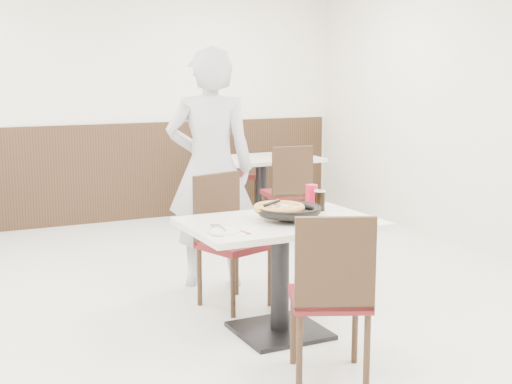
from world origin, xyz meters
name	(u,v)px	position (x,y,z in m)	size (l,w,h in m)	color
floor	(213,320)	(0.00, 0.00, 0.00)	(7.00, 7.00, 0.00)	silver
wall_back	(88,97)	(0.00, 3.50, 1.40)	(6.00, 0.04, 2.80)	silver
wainscot_back	(92,174)	(0.00, 3.48, 0.55)	(5.90, 0.03, 1.10)	black
main_table	(280,277)	(0.30, -0.41, 0.38)	(1.20, 0.80, 0.75)	silver
chair_near	(329,294)	(0.23, -1.11, 0.47)	(0.42, 0.42, 0.95)	black
chair_far	(235,242)	(0.26, 0.22, 0.47)	(0.42, 0.42, 0.95)	black
trivet	(289,218)	(0.35, -0.44, 0.77)	(0.13, 0.13, 0.04)	black
pizza_pan	(289,214)	(0.35, -0.43, 0.79)	(0.38, 0.38, 0.01)	black
pizza	(279,210)	(0.30, -0.38, 0.81)	(0.30, 0.30, 0.02)	#CA8941
pizza_server	(283,207)	(0.30, -0.45, 0.84)	(0.07, 0.09, 0.00)	silver
napkin	(230,233)	(-0.13, -0.60, 0.75)	(0.16, 0.16, 0.00)	white
side_plate	(225,232)	(-0.16, -0.59, 0.76)	(0.18, 0.18, 0.01)	silver
fork	(222,228)	(-0.15, -0.53, 0.77)	(0.02, 0.18, 0.00)	silver
cola_glass	(320,201)	(0.69, -0.25, 0.81)	(0.07, 0.07, 0.13)	black
red_cup	(311,196)	(0.69, -0.13, 0.83)	(0.08, 0.08, 0.16)	red
diner_person	(210,168)	(0.31, 0.78, 0.93)	(0.68, 0.45, 1.87)	#BBBBC0
bg_table_right	(261,191)	(1.65, 2.58, 0.38)	(1.20, 0.80, 0.75)	silver
bg_chair_right_near	(286,191)	(1.62, 1.96, 0.47)	(0.42, 0.42, 0.95)	black
bg_chair_right_far	(234,175)	(1.61, 3.22, 0.47)	(0.42, 0.42, 0.95)	black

